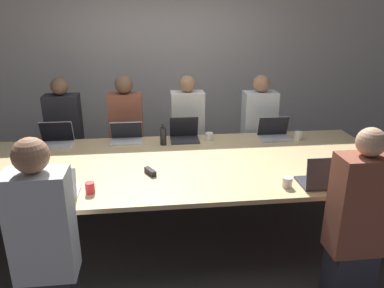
{
  "coord_description": "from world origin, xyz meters",
  "views": [
    {
      "loc": [
        -0.22,
        -3.31,
        2.17
      ],
      "look_at": [
        0.16,
        0.1,
        0.91
      ],
      "focal_mm": 35.0,
      "sensor_mm": 36.0,
      "label": 1
    }
  ],
  "objects_px": {
    "laptop_far_midleft": "(127,136)",
    "cup_far_right": "(298,136)",
    "person_far_right": "(258,133)",
    "laptop_far_left": "(56,138)",
    "laptop_far_right": "(274,132)",
    "person_far_center": "(188,134)",
    "cup_near_right": "(287,182)",
    "laptop_near_left": "(58,188)",
    "person_far_midleft": "(127,135)",
    "cup_far_left": "(30,143)",
    "laptop_near_right": "(323,178)",
    "stapler": "(150,172)",
    "person_far_left": "(66,138)",
    "person_near_right": "(357,223)",
    "laptop_far_center": "(184,133)",
    "bottle_far_center": "(163,136)",
    "person_near_left": "(44,243)",
    "cup_near_left": "(90,188)",
    "cup_far_center": "(209,137)"
  },
  "relations": [
    {
      "from": "person_near_right",
      "to": "laptop_near_right",
      "type": "bearing_deg",
      "value": -79.59
    },
    {
      "from": "person_near_right",
      "to": "person_far_left",
      "type": "bearing_deg",
      "value": -41.12
    },
    {
      "from": "laptop_near_left",
      "to": "person_far_midleft",
      "type": "distance_m",
      "value": 1.72
    },
    {
      "from": "cup_near_right",
      "to": "person_far_center",
      "type": "bearing_deg",
      "value": 110.95
    },
    {
      "from": "person_near_right",
      "to": "cup_far_left",
      "type": "distance_m",
      "value": 3.24
    },
    {
      "from": "person_far_right",
      "to": "cup_near_left",
      "type": "bearing_deg",
      "value": -139.88
    },
    {
      "from": "cup_near_right",
      "to": "laptop_far_midleft",
      "type": "bearing_deg",
      "value": 136.93
    },
    {
      "from": "cup_near_right",
      "to": "laptop_far_midleft",
      "type": "distance_m",
      "value": 1.89
    },
    {
      "from": "person_far_right",
      "to": "laptop_far_left",
      "type": "distance_m",
      "value": 2.38
    },
    {
      "from": "laptop_near_left",
      "to": "cup_near_left",
      "type": "bearing_deg",
      "value": -174.81
    },
    {
      "from": "person_far_right",
      "to": "cup_far_right",
      "type": "distance_m",
      "value": 0.59
    },
    {
      "from": "laptop_near_right",
      "to": "laptop_far_center",
      "type": "relative_size",
      "value": 1.09
    },
    {
      "from": "laptop_near_left",
      "to": "cup_far_right",
      "type": "bearing_deg",
      "value": -155.53
    },
    {
      "from": "cup_far_left",
      "to": "laptop_near_right",
      "type": "bearing_deg",
      "value": -25.03
    },
    {
      "from": "laptop_near_right",
      "to": "person_far_center",
      "type": "height_order",
      "value": "person_far_center"
    },
    {
      "from": "laptop_far_midleft",
      "to": "person_far_center",
      "type": "distance_m",
      "value": 0.85
    },
    {
      "from": "laptop_far_right",
      "to": "person_far_center",
      "type": "relative_size",
      "value": 0.25
    },
    {
      "from": "laptop_far_center",
      "to": "person_near_left",
      "type": "bearing_deg",
      "value": -121.82
    },
    {
      "from": "person_far_center",
      "to": "cup_near_left",
      "type": "bearing_deg",
      "value": -120.17
    },
    {
      "from": "laptop_near_right",
      "to": "cup_near_right",
      "type": "xyz_separation_m",
      "value": [
        -0.29,
        0.03,
        -0.04
      ]
    },
    {
      "from": "person_near_right",
      "to": "person_far_midleft",
      "type": "bearing_deg",
      "value": -50.83
    },
    {
      "from": "laptop_far_left",
      "to": "person_far_left",
      "type": "height_order",
      "value": "person_far_left"
    },
    {
      "from": "stapler",
      "to": "cup_near_right",
      "type": "bearing_deg",
      "value": -46.99
    },
    {
      "from": "cup_far_left",
      "to": "person_far_center",
      "type": "bearing_deg",
      "value": 15.93
    },
    {
      "from": "person_near_left",
      "to": "laptop_far_left",
      "type": "xyz_separation_m",
      "value": [
        -0.29,
        1.76,
        0.13
      ]
    },
    {
      "from": "stapler",
      "to": "laptop_far_midleft",
      "type": "bearing_deg",
      "value": 77.09
    },
    {
      "from": "person_near_left",
      "to": "cup_near_left",
      "type": "bearing_deg",
      "value": -111.82
    },
    {
      "from": "laptop_far_left",
      "to": "person_far_center",
      "type": "height_order",
      "value": "person_far_center"
    },
    {
      "from": "laptop_far_center",
      "to": "person_far_center",
      "type": "distance_m",
      "value": 0.47
    },
    {
      "from": "person_far_midleft",
      "to": "laptop_far_center",
      "type": "xyz_separation_m",
      "value": [
        0.67,
        -0.43,
        0.14
      ]
    },
    {
      "from": "laptop_far_midleft",
      "to": "cup_far_right",
      "type": "bearing_deg",
      "value": -4.55
    },
    {
      "from": "person_near_right",
      "to": "stapler",
      "type": "xyz_separation_m",
      "value": [
        -1.5,
        0.85,
        0.1
      ]
    },
    {
      "from": "laptop_far_right",
      "to": "laptop_near_left",
      "type": "relative_size",
      "value": 1.13
    },
    {
      "from": "cup_far_right",
      "to": "person_far_left",
      "type": "bearing_deg",
      "value": 167.79
    },
    {
      "from": "cup_near_left",
      "to": "cup_far_center",
      "type": "relative_size",
      "value": 1.07
    },
    {
      "from": "person_far_right",
      "to": "person_far_midleft",
      "type": "bearing_deg",
      "value": 176.77
    },
    {
      "from": "cup_far_center",
      "to": "laptop_far_midleft",
      "type": "bearing_deg",
      "value": 176.0
    },
    {
      "from": "cup_far_left",
      "to": "bottle_far_center",
      "type": "xyz_separation_m",
      "value": [
        1.41,
        -0.08,
        0.06
      ]
    },
    {
      "from": "stapler",
      "to": "cup_far_right",
      "type": "bearing_deg",
      "value": -3.94
    },
    {
      "from": "laptop_far_right",
      "to": "cup_near_left",
      "type": "relative_size",
      "value": 3.77
    },
    {
      "from": "person_near_left",
      "to": "cup_far_center",
      "type": "height_order",
      "value": "person_near_left"
    },
    {
      "from": "laptop_far_right",
      "to": "cup_near_right",
      "type": "relative_size",
      "value": 4.04
    },
    {
      "from": "laptop_far_midleft",
      "to": "stapler",
      "type": "bearing_deg",
      "value": -74.52
    },
    {
      "from": "laptop_far_midleft",
      "to": "stapler",
      "type": "xyz_separation_m",
      "value": [
        0.25,
        -0.91,
        -0.04
      ]
    },
    {
      "from": "person_far_right",
      "to": "person_far_center",
      "type": "distance_m",
      "value": 0.88
    },
    {
      "from": "laptop_far_center",
      "to": "person_far_right",
      "type": "bearing_deg",
      "value": 19.36
    },
    {
      "from": "cup_far_left",
      "to": "person_far_center",
      "type": "distance_m",
      "value": 1.81
    },
    {
      "from": "person_near_right",
      "to": "person_near_left",
      "type": "height_order",
      "value": "person_near_left"
    },
    {
      "from": "laptop_far_midleft",
      "to": "person_far_midleft",
      "type": "height_order",
      "value": "person_far_midleft"
    },
    {
      "from": "laptop_far_midleft",
      "to": "person_far_center",
      "type": "xyz_separation_m",
      "value": [
        0.73,
        0.42,
        -0.15
      ]
    }
  ]
}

